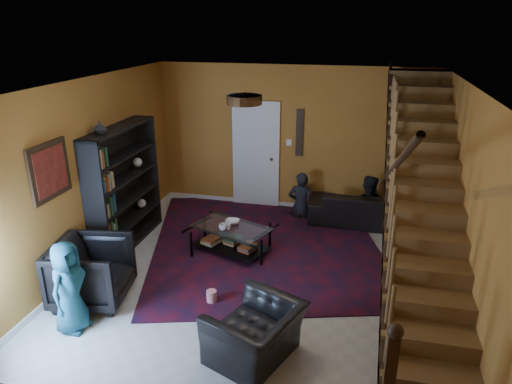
{
  "coord_description": "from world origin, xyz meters",
  "views": [
    {
      "loc": [
        1.29,
        -5.7,
        3.58
      ],
      "look_at": [
        -0.15,
        0.4,
        1.19
      ],
      "focal_mm": 32.0,
      "sensor_mm": 36.0,
      "label": 1
    }
  ],
  "objects_px": {
    "coffee_table": "(231,238)",
    "armchair_left": "(92,272)",
    "bookshelf": "(125,189)",
    "armchair_right": "(255,333)",
    "sofa": "(367,208)"
  },
  "relations": [
    {
      "from": "bookshelf",
      "to": "coffee_table",
      "type": "xyz_separation_m",
      "value": [
        1.79,
        0.04,
        -0.7
      ]
    },
    {
      "from": "sofa",
      "to": "armchair_right",
      "type": "xyz_separation_m",
      "value": [
        -1.18,
        -3.95,
        0.01
      ]
    },
    {
      "from": "bookshelf",
      "to": "armchair_right",
      "type": "xyz_separation_m",
      "value": [
        2.73,
        -2.25,
        -0.65
      ]
    },
    {
      "from": "coffee_table",
      "to": "armchair_left",
      "type": "bearing_deg",
      "value": -129.97
    },
    {
      "from": "bookshelf",
      "to": "armchair_left",
      "type": "xyz_separation_m",
      "value": [
        0.35,
        -1.67,
        -0.53
      ]
    },
    {
      "from": "sofa",
      "to": "bookshelf",
      "type": "bearing_deg",
      "value": 23.39
    },
    {
      "from": "sofa",
      "to": "armchair_left",
      "type": "height_order",
      "value": "armchair_left"
    },
    {
      "from": "armchair_right",
      "to": "coffee_table",
      "type": "relative_size",
      "value": 0.71
    },
    {
      "from": "bookshelf",
      "to": "coffee_table",
      "type": "relative_size",
      "value": 1.46
    },
    {
      "from": "armchair_right",
      "to": "coffee_table",
      "type": "xyz_separation_m",
      "value": [
        -0.94,
        2.3,
        -0.05
      ]
    },
    {
      "from": "bookshelf",
      "to": "sofa",
      "type": "height_order",
      "value": "bookshelf"
    },
    {
      "from": "armchair_left",
      "to": "coffee_table",
      "type": "bearing_deg",
      "value": -49.82
    },
    {
      "from": "sofa",
      "to": "coffee_table",
      "type": "bearing_deg",
      "value": 37.91
    },
    {
      "from": "sofa",
      "to": "armchair_left",
      "type": "relative_size",
      "value": 2.21
    },
    {
      "from": "bookshelf",
      "to": "armchair_left",
      "type": "bearing_deg",
      "value": -77.98
    }
  ]
}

